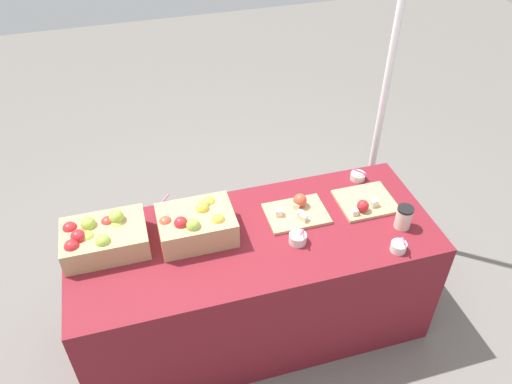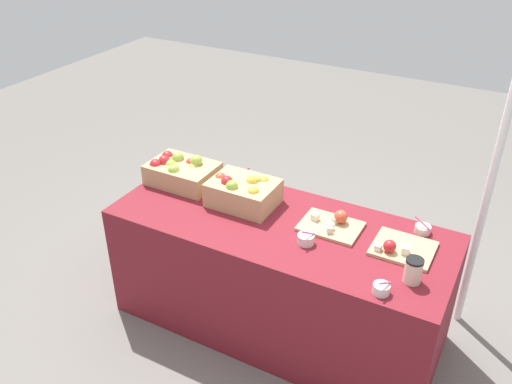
{
  "view_description": "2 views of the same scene",
  "coord_description": "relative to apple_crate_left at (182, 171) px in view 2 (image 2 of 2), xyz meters",
  "views": [
    {
      "loc": [
        -0.51,
        -1.8,
        2.6
      ],
      "look_at": [
        0.02,
        0.03,
        1.0
      ],
      "focal_mm": 35.88,
      "sensor_mm": 36.0,
      "label": 1
    },
    {
      "loc": [
        1.08,
        -2.26,
        2.41
      ],
      "look_at": [
        -0.14,
        -0.01,
        0.9
      ],
      "focal_mm": 38.29,
      "sensor_mm": 36.0,
      "label": 2
    }
  ],
  "objects": [
    {
      "name": "sample_bowl_mid",
      "position": [
        1.4,
        -0.42,
        -0.05
      ],
      "size": [
        0.08,
        0.08,
        0.09
      ],
      "color": "silver",
      "rests_on": "table"
    },
    {
      "name": "cutting_board_front",
      "position": [
        1.01,
        -0.02,
        -0.05
      ],
      "size": [
        0.32,
        0.24,
        0.09
      ],
      "color": "tan",
      "rests_on": "table"
    },
    {
      "name": "cutting_board_back",
      "position": [
        1.39,
        -0.06,
        -0.06
      ],
      "size": [
        0.3,
        0.27,
        0.08
      ],
      "color": "tan",
      "rests_on": "table"
    },
    {
      "name": "ground_plane",
      "position": [
        0.74,
        -0.12,
        -0.82
      ],
      "size": [
        10.0,
        10.0,
        0.0
      ],
      "primitive_type": "plane",
      "color": "slate"
    },
    {
      "name": "tent_pole",
      "position": [
        1.71,
        0.45,
        0.27
      ],
      "size": [
        0.04,
        0.04,
        2.16
      ],
      "primitive_type": "cylinder",
      "color": "white",
      "rests_on": "ground_plane"
    },
    {
      "name": "sample_bowl_extra",
      "position": [
        1.45,
        0.16,
        -0.05
      ],
      "size": [
        0.1,
        0.08,
        0.1
      ],
      "color": "silver",
      "rests_on": "table"
    },
    {
      "name": "sample_bowl_far",
      "position": [
        0.94,
        -0.23,
        -0.05
      ],
      "size": [
        0.09,
        0.09,
        0.1
      ],
      "color": "silver",
      "rests_on": "table"
    },
    {
      "name": "sample_bowl_near",
      "position": [
        0.33,
        0.18,
        -0.05
      ],
      "size": [
        0.1,
        0.1,
        0.09
      ],
      "color": "#4C4C51",
      "rests_on": "table"
    },
    {
      "name": "table",
      "position": [
        0.74,
        -0.12,
        -0.45
      ],
      "size": [
        1.9,
        0.76,
        0.74
      ],
      "primitive_type": "cube",
      "color": "maroon",
      "rests_on": "ground_plane"
    },
    {
      "name": "apple_crate_left",
      "position": [
        0.0,
        0.0,
        0.0
      ],
      "size": [
        0.41,
        0.29,
        0.18
      ],
      "color": "tan",
      "rests_on": "table"
    },
    {
      "name": "coffee_cup",
      "position": [
        1.5,
        -0.27,
        -0.01
      ],
      "size": [
        0.09,
        0.09,
        0.13
      ],
      "color": "beige",
      "rests_on": "table"
    },
    {
      "name": "apple_crate_middle",
      "position": [
        0.46,
        -0.04,
        0.01
      ],
      "size": [
        0.38,
        0.28,
        0.19
      ],
      "color": "tan",
      "rests_on": "table"
    }
  ]
}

